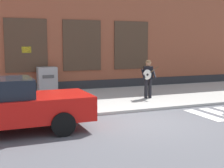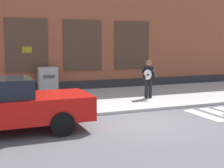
% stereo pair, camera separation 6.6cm
% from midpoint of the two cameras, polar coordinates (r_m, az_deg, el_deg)
% --- Properties ---
extents(ground_plane, '(160.00, 160.00, 0.00)m').
position_cam_midpoint_polar(ground_plane, '(10.04, 6.31, -6.87)').
color(ground_plane, '#56565B').
extents(sidewalk, '(28.00, 5.66, 0.11)m').
position_cam_midpoint_polar(sidewalk, '(13.75, -1.82, -2.73)').
color(sidewalk, '#ADAAA3').
rests_on(sidewalk, ground).
extents(building_backdrop, '(28.00, 4.06, 8.21)m').
position_cam_midpoint_polar(building_backdrop, '(18.23, -7.16, 12.46)').
color(building_backdrop, brown).
rests_on(building_backdrop, ground).
extents(red_car, '(4.61, 2.01, 1.53)m').
position_cam_midpoint_polar(red_car, '(9.07, -18.77, -3.78)').
color(red_car, red).
rests_on(red_car, ground).
extents(busker, '(0.72, 0.65, 1.66)m').
position_cam_midpoint_polar(busker, '(13.58, 6.81, 1.34)').
color(busker, black).
rests_on(busker, sidewalk).
extents(utility_box, '(0.92, 0.65, 1.24)m').
position_cam_midpoint_polar(utility_box, '(15.45, -11.54, 0.77)').
color(utility_box, '#9E9E9E').
rests_on(utility_box, sidewalk).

